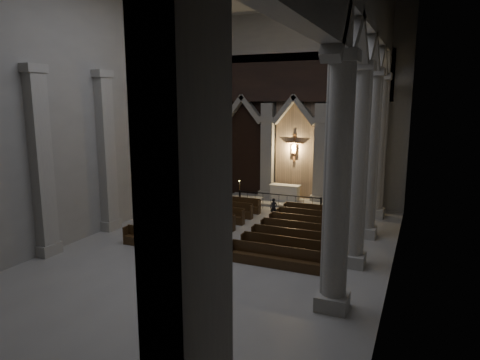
{
  "coord_description": "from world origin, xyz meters",
  "views": [
    {
      "loc": [
        7.86,
        -15.37,
        6.6
      ],
      "look_at": [
        -0.11,
        3.0,
        2.84
      ],
      "focal_mm": 32.0,
      "sensor_mm": 36.0,
      "label": 1
    }
  ],
  "objects": [
    {
      "name": "left_pilasters",
      "position": [
        -6.75,
        3.5,
        3.91
      ],
      "size": [
        0.6,
        13.0,
        8.03
      ],
      "color": "#A09D95",
      "rests_on": "ground"
    },
    {
      "name": "worshipper",
      "position": [
        0.22,
        7.08,
        0.55
      ],
      "size": [
        0.45,
        0.35,
        1.09
      ],
      "primitive_type": "imported",
      "rotation": [
        0.0,
        0.0,
        0.23
      ],
      "color": "black",
      "rests_on": "ground"
    },
    {
      "name": "right_arcade",
      "position": [
        5.5,
        1.33,
        7.83
      ],
      "size": [
        1.0,
        24.0,
        12.0
      ],
      "color": "#A09D95",
      "rests_on": "ground"
    },
    {
      "name": "pews",
      "position": [
        0.0,
        3.75,
        0.28
      ],
      "size": [
        9.29,
        7.77,
        0.87
      ],
      "color": "black",
      "rests_on": "ground"
    },
    {
      "name": "sanctuary_step",
      "position": [
        0.0,
        10.6,
        0.07
      ],
      "size": [
        8.5,
        2.6,
        0.15
      ],
      "primitive_type": "cube",
      "color": "#A09D95",
      "rests_on": "ground"
    },
    {
      "name": "altar",
      "position": [
        -0.32,
        10.9,
        0.65
      ],
      "size": [
        1.97,
        0.79,
        1.0
      ],
      "color": "silver",
      "rests_on": "sanctuary_step"
    },
    {
      "name": "room",
      "position": [
        0.0,
        0.0,
        7.6
      ],
      "size": [
        24.0,
        24.1,
        12.0
      ],
      "color": "#97958F",
      "rests_on": "ground"
    },
    {
      "name": "candle_stand_right",
      "position": [
        3.49,
        9.3,
        0.39
      ],
      "size": [
        0.24,
        0.24,
        1.44
      ],
      "color": "olive",
      "rests_on": "ground"
    },
    {
      "name": "altar_rail",
      "position": [
        0.0,
        8.66,
        0.68
      ],
      "size": [
        5.23,
        0.09,
        1.03
      ],
      "color": "black",
      "rests_on": "ground"
    },
    {
      "name": "candle_stand_left",
      "position": [
        -2.94,
        9.46,
        0.4
      ],
      "size": [
        0.25,
        0.25,
        1.48
      ],
      "color": "olive",
      "rests_on": "ground"
    },
    {
      "name": "sanctuary_wall",
      "position": [
        0.0,
        11.54,
        6.62
      ],
      "size": [
        14.0,
        0.77,
        12.0
      ],
      "color": "#A09D95",
      "rests_on": "ground"
    }
  ]
}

